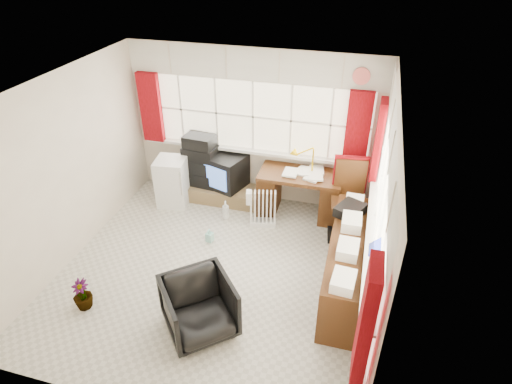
{
  "coord_description": "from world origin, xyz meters",
  "views": [
    {
      "loc": [
        1.68,
        -4.01,
        3.99
      ],
      "look_at": [
        0.44,
        0.55,
        1.01
      ],
      "focal_mm": 30.0,
      "sensor_mm": 36.0,
      "label": 1
    }
  ],
  "objects_px": {
    "tv_bench": "(218,193)",
    "office_chair": "(199,307)",
    "desk_lamp": "(313,155)",
    "credenza": "(348,263)",
    "crt_tv": "(225,171)",
    "desk": "(299,192)",
    "radiator": "(263,212)",
    "task_chair": "(349,194)",
    "mini_fridge": "(173,182)"
  },
  "relations": [
    {
      "from": "desk_lamp",
      "to": "radiator",
      "type": "bearing_deg",
      "value": -140.69
    },
    {
      "from": "task_chair",
      "to": "mini_fridge",
      "type": "relative_size",
      "value": 1.49
    },
    {
      "from": "desk",
      "to": "credenza",
      "type": "relative_size",
      "value": 0.64
    },
    {
      "from": "radiator",
      "to": "mini_fridge",
      "type": "bearing_deg",
      "value": 172.2
    },
    {
      "from": "office_chair",
      "to": "radiator",
      "type": "xyz_separation_m",
      "value": [
        0.19,
        2.14,
        -0.1
      ]
    },
    {
      "from": "crt_tv",
      "to": "mini_fridge",
      "type": "bearing_deg",
      "value": -154.69
    },
    {
      "from": "office_chair",
      "to": "mini_fridge",
      "type": "distance_m",
      "value": 2.74
    },
    {
      "from": "task_chair",
      "to": "tv_bench",
      "type": "bearing_deg",
      "value": 171.84
    },
    {
      "from": "desk_lamp",
      "to": "crt_tv",
      "type": "bearing_deg",
      "value": 177.3
    },
    {
      "from": "mini_fridge",
      "to": "desk",
      "type": "bearing_deg",
      "value": 6.62
    },
    {
      "from": "desk_lamp",
      "to": "radiator",
      "type": "distance_m",
      "value": 1.15
    },
    {
      "from": "task_chair",
      "to": "credenza",
      "type": "bearing_deg",
      "value": -84.04
    },
    {
      "from": "radiator",
      "to": "mini_fridge",
      "type": "distance_m",
      "value": 1.61
    },
    {
      "from": "tv_bench",
      "to": "office_chair",
      "type": "bearing_deg",
      "value": -74.57
    },
    {
      "from": "task_chair",
      "to": "credenza",
      "type": "xyz_separation_m",
      "value": [
        0.13,
        -1.21,
        -0.25
      ]
    },
    {
      "from": "mini_fridge",
      "to": "tv_bench",
      "type": "bearing_deg",
      "value": 24.06
    },
    {
      "from": "desk_lamp",
      "to": "task_chair",
      "type": "relative_size",
      "value": 0.38
    },
    {
      "from": "radiator",
      "to": "credenza",
      "type": "distance_m",
      "value": 1.7
    },
    {
      "from": "desk_lamp",
      "to": "credenza",
      "type": "distance_m",
      "value": 1.81
    },
    {
      "from": "desk_lamp",
      "to": "task_chair",
      "type": "xyz_separation_m",
      "value": [
        0.6,
        -0.32,
        -0.41
      ]
    },
    {
      "from": "desk_lamp",
      "to": "tv_bench",
      "type": "xyz_separation_m",
      "value": [
        -1.56,
        -0.01,
        -0.92
      ]
    },
    {
      "from": "desk_lamp",
      "to": "mini_fridge",
      "type": "distance_m",
      "value": 2.33
    },
    {
      "from": "desk",
      "to": "tv_bench",
      "type": "distance_m",
      "value": 1.42
    },
    {
      "from": "desk",
      "to": "task_chair",
      "type": "relative_size",
      "value": 1.06
    },
    {
      "from": "credenza",
      "to": "tv_bench",
      "type": "height_order",
      "value": "credenza"
    },
    {
      "from": "tv_bench",
      "to": "radiator",
      "type": "bearing_deg",
      "value": -29.26
    },
    {
      "from": "crt_tv",
      "to": "task_chair",
      "type": "bearing_deg",
      "value": -10.7
    },
    {
      "from": "desk",
      "to": "mini_fridge",
      "type": "relative_size",
      "value": 1.57
    },
    {
      "from": "mini_fridge",
      "to": "crt_tv",
      "type": "bearing_deg",
      "value": 25.31
    },
    {
      "from": "credenza",
      "to": "crt_tv",
      "type": "bearing_deg",
      "value": 143.52
    },
    {
      "from": "task_chair",
      "to": "crt_tv",
      "type": "xyz_separation_m",
      "value": [
        -2.03,
        0.38,
        -0.11
      ]
    },
    {
      "from": "task_chair",
      "to": "crt_tv",
      "type": "bearing_deg",
      "value": 169.3
    },
    {
      "from": "office_chair",
      "to": "credenza",
      "type": "relative_size",
      "value": 0.38
    },
    {
      "from": "mini_fridge",
      "to": "task_chair",
      "type": "bearing_deg",
      "value": -0.23
    },
    {
      "from": "office_chair",
      "to": "credenza",
      "type": "height_order",
      "value": "credenza"
    },
    {
      "from": "crt_tv",
      "to": "desk_lamp",
      "type": "bearing_deg",
      "value": -2.7
    },
    {
      "from": "radiator",
      "to": "crt_tv",
      "type": "bearing_deg",
      "value": 143.5
    },
    {
      "from": "credenza",
      "to": "mini_fridge",
      "type": "xyz_separation_m",
      "value": [
        -2.94,
        1.22,
        0.01
      ]
    },
    {
      "from": "desk",
      "to": "tv_bench",
      "type": "bearing_deg",
      "value": 177.61
    },
    {
      "from": "credenza",
      "to": "crt_tv",
      "type": "relative_size",
      "value": 2.65
    },
    {
      "from": "desk",
      "to": "office_chair",
      "type": "xyz_separation_m",
      "value": [
        -0.66,
        -2.6,
        -0.06
      ]
    },
    {
      "from": "radiator",
      "to": "mini_fridge",
      "type": "relative_size",
      "value": 0.74
    },
    {
      "from": "task_chair",
      "to": "tv_bench",
      "type": "distance_m",
      "value": 2.23
    },
    {
      "from": "office_chair",
      "to": "task_chair",
      "type": "bearing_deg",
      "value": 18.21
    },
    {
      "from": "desk",
      "to": "task_chair",
      "type": "bearing_deg",
      "value": -18.29
    },
    {
      "from": "desk",
      "to": "radiator",
      "type": "bearing_deg",
      "value": -136.23
    },
    {
      "from": "office_chair",
      "to": "tv_bench",
      "type": "relative_size",
      "value": 0.54
    },
    {
      "from": "radiator",
      "to": "credenza",
      "type": "relative_size",
      "value": 0.3
    },
    {
      "from": "task_chair",
      "to": "office_chair",
      "type": "relative_size",
      "value": 1.59
    },
    {
      "from": "desk",
      "to": "radiator",
      "type": "height_order",
      "value": "desk"
    }
  ]
}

